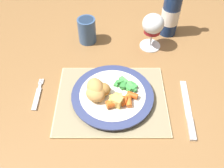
% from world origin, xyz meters
% --- Properties ---
extents(ground_plane, '(6.00, 6.00, 0.00)m').
position_xyz_m(ground_plane, '(0.00, 0.00, 0.00)').
color(ground_plane, '#4C4238').
extents(dining_table, '(1.22, 0.89, 0.74)m').
position_xyz_m(dining_table, '(0.00, 0.00, 0.65)').
color(dining_table, olive).
rests_on(dining_table, ground).
extents(placemat, '(0.33, 0.26, 0.01)m').
position_xyz_m(placemat, '(0.05, -0.14, 0.74)').
color(placemat, '#CCB789').
rests_on(placemat, dining_table).
extents(dinner_plate, '(0.25, 0.25, 0.02)m').
position_xyz_m(dinner_plate, '(0.06, -0.13, 0.76)').
color(dinner_plate, silver).
rests_on(dinner_plate, placemat).
extents(breaded_croquettes, '(0.08, 0.10, 0.05)m').
position_xyz_m(breaded_croquettes, '(0.01, -0.14, 0.79)').
color(breaded_croquettes, tan).
rests_on(breaded_croquettes, dinner_plate).
extents(green_beans_pile, '(0.07, 0.06, 0.02)m').
position_xyz_m(green_beans_pile, '(0.10, -0.10, 0.77)').
color(green_beans_pile, green).
rests_on(green_beans_pile, dinner_plate).
extents(glazed_carrots, '(0.10, 0.06, 0.02)m').
position_xyz_m(glazed_carrots, '(0.08, -0.17, 0.78)').
color(glazed_carrots, '#CC5119').
rests_on(glazed_carrots, dinner_plate).
extents(fork, '(0.01, 0.12, 0.01)m').
position_xyz_m(fork, '(-0.17, -0.12, 0.74)').
color(fork, silver).
rests_on(fork, dining_table).
extents(table_knife, '(0.03, 0.21, 0.01)m').
position_xyz_m(table_knife, '(0.28, -0.19, 0.74)').
color(table_knife, silver).
rests_on(table_knife, dining_table).
extents(wine_glass, '(0.08, 0.08, 0.13)m').
position_xyz_m(wine_glass, '(0.20, 0.12, 0.83)').
color(wine_glass, silver).
rests_on(wine_glass, dining_table).
extents(bottle, '(0.07, 0.07, 0.26)m').
position_xyz_m(bottle, '(0.27, 0.20, 0.84)').
color(bottle, navy).
rests_on(bottle, dining_table).
extents(roast_potatoes, '(0.04, 0.05, 0.03)m').
position_xyz_m(roast_potatoes, '(0.07, -0.17, 0.78)').
color(roast_potatoes, gold).
rests_on(roast_potatoes, dinner_plate).
extents(drinking_cup, '(0.07, 0.07, 0.09)m').
position_xyz_m(drinking_cup, '(-0.04, 0.15, 0.79)').
color(drinking_cup, '#385684').
rests_on(drinking_cup, dining_table).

